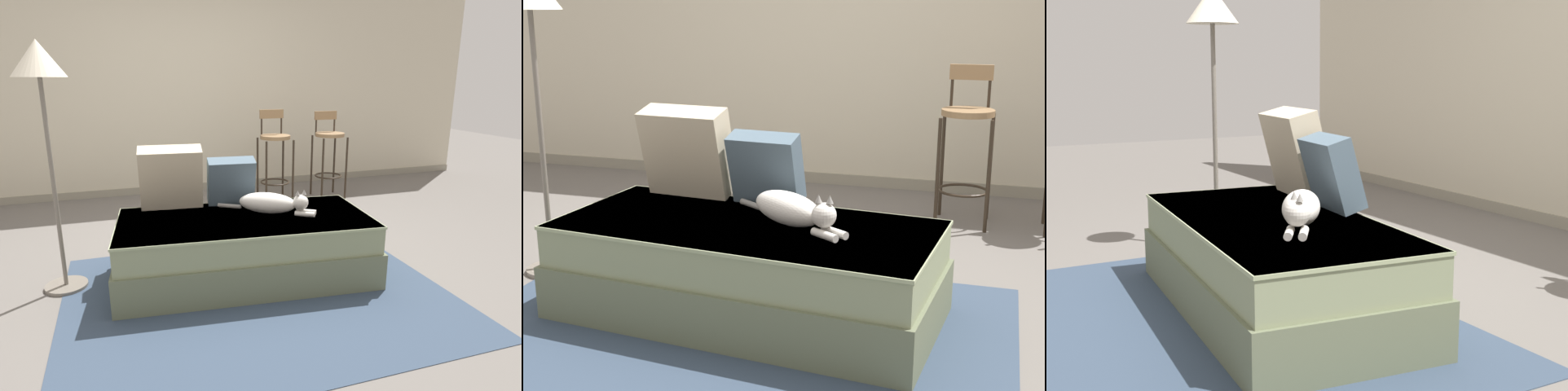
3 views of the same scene
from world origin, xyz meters
The scene contains 11 objects.
ground_plane centered at (0.00, 0.00, 0.00)m, with size 16.00×16.00×0.00m, color #66605B.
wall_back_panel centered at (0.00, 2.25, 1.30)m, with size 8.00×0.10×2.60m, color beige.
wall_baseboard_trim centered at (0.00, 2.20, 0.04)m, with size 8.00×0.02×0.09m, color gray.
area_rug centered at (0.00, -0.70, 0.00)m, with size 2.48×1.95×0.01m, color #334256.
couch centered at (0.00, -0.40, 0.23)m, with size 1.85×1.02×0.45m.
throw_pillow_corner centered at (-0.46, -0.03, 0.69)m, with size 0.47×0.31×0.48m.
throw_pillow_middle centered at (-0.01, -0.07, 0.64)m, with size 0.37×0.25×0.37m.
cat centered at (0.21, -0.37, 0.53)m, with size 0.64×0.48×0.19m.
bar_stool_near_window centered at (0.88, 1.41, 0.59)m, with size 0.34×0.34×1.05m.
bar_stool_by_doorway centered at (1.56, 1.41, 0.60)m, with size 0.34×0.34×1.01m.
floor_lamp centered at (-1.22, -0.18, 1.37)m, with size 0.32×0.32×1.63m.
Camera 1 is at (-0.80, -3.20, 1.41)m, focal length 30.00 mm.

